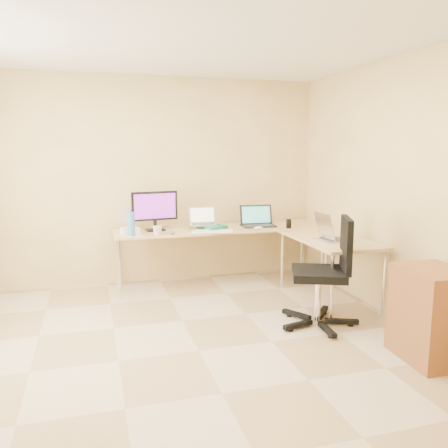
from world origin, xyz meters
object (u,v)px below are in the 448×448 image
object	(u,v)px
keyboard	(212,231)
mug	(158,231)
laptop_center	(203,216)
laptop_return	(334,229)
office_chair	(319,275)
cabinet	(432,317)
desk_main	(221,256)
monitor	(155,211)
water_bottle	(131,224)
desk_return	(329,270)
desk_fan	(128,219)
laptop_black	(258,216)

from	to	relation	value
keyboard	mug	xyz separation A→B (m)	(-0.64, 0.00, 0.04)
laptop_center	laptop_return	xyz separation A→B (m)	(1.17, -1.08, -0.04)
office_chair	cabinet	size ratio (longest dim) A/B	1.35
desk_main	mug	size ratio (longest dim) A/B	23.57
mug	monitor	bearing A→B (deg)	87.13
laptop_center	water_bottle	world-z (taller)	water_bottle
laptop_center	laptop_return	bearing A→B (deg)	-38.40
desk_return	keyboard	distance (m)	1.41
laptop_center	mug	size ratio (longest dim) A/B	2.94
monitor	desk_fan	distance (m)	0.38
water_bottle	laptop_return	xyz separation A→B (m)	(2.05, -0.87, -0.01)
laptop_black	office_chair	world-z (taller)	office_chair
desk_main	desk_fan	size ratio (longest dim) A/B	10.85
keyboard	water_bottle	distance (m)	0.94
monitor	office_chair	xyz separation A→B (m)	(1.35, -1.61, -0.47)
desk_return	keyboard	xyz separation A→B (m)	(-1.17, 0.70, 0.38)
desk_main	laptop_black	bearing A→B (deg)	-7.66
desk_fan	desk_return	bearing A→B (deg)	-34.25
desk_fan	office_chair	xyz separation A→B (m)	(1.65, -1.80, -0.35)
desk_main	laptop_return	distance (m)	1.57
keyboard	water_bottle	size ratio (longest dim) A/B	1.76
cabinet	laptop_center	bearing A→B (deg)	121.03
desk_main	desk_return	bearing A→B (deg)	-45.73
desk_fan	cabinet	world-z (taller)	desk_fan
laptop_center	cabinet	xyz separation A→B (m)	(1.31, -2.44, -0.53)
water_bottle	laptop_center	bearing A→B (deg)	13.49
desk_main	laptop_black	distance (m)	0.69
laptop_center	monitor	bearing A→B (deg)	174.90
monitor	laptop_center	bearing A→B (deg)	-16.09
desk_main	water_bottle	xyz separation A→B (m)	(-1.13, -0.30, 0.50)
desk_return	laptop_black	world-z (taller)	laptop_black
office_chair	desk_return	bearing A→B (deg)	76.02
desk_main	laptop_center	world-z (taller)	laptop_center
laptop_black	desk_fan	world-z (taller)	laptop_black
desk_return	laptop_black	bearing A→B (deg)	117.87
laptop_return	cabinet	distance (m)	1.45
desk_main	office_chair	xyz separation A→B (m)	(0.53, -1.60, 0.14)
desk_return	mug	xyz separation A→B (m)	(-1.81, 0.70, 0.42)
keyboard	office_chair	bearing A→B (deg)	-47.60
desk_main	laptop_return	bearing A→B (deg)	-51.50
desk_fan	laptop_return	distance (m)	2.46
keyboard	office_chair	size ratio (longest dim) A/B	0.45
monitor	desk_fan	xyz separation A→B (m)	(-0.30, 0.19, -0.12)
keyboard	desk_fan	world-z (taller)	desk_fan
laptop_center	desk_fan	xyz separation A→B (m)	(-0.88, 0.29, -0.04)
desk_return	desk_fan	size ratio (longest dim) A/B	5.32
monitor	laptop_return	bearing A→B (deg)	-40.65
laptop_black	cabinet	world-z (taller)	laptop_black
laptop_center	water_bottle	size ratio (longest dim) A/B	1.19
mug	laptop_return	distance (m)	1.97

